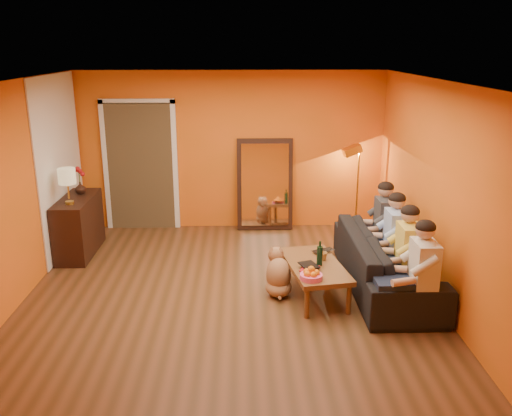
{
  "coord_description": "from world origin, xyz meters",
  "views": [
    {
      "loc": [
        0.19,
        -6.07,
        3.0
      ],
      "look_at": [
        0.35,
        0.5,
        1.0
      ],
      "focal_mm": 38.0,
      "sensor_mm": 36.0,
      "label": 1
    }
  ],
  "objects_px": {
    "wine_bottle": "(320,253)",
    "vase": "(80,188)",
    "person_mid_left": "(408,255)",
    "tumbler": "(323,256)",
    "coffee_table": "(314,279)",
    "mirror_frame": "(265,184)",
    "sideboard": "(79,226)",
    "floor_lamp": "(357,191)",
    "sofa": "(386,261)",
    "person_far_left": "(423,274)",
    "dog": "(279,271)",
    "person_far_right": "(385,225)",
    "table_lamp": "(68,186)",
    "person_mid_right": "(395,239)",
    "laptop": "(325,252)"
  },
  "relations": [
    {
      "from": "sideboard",
      "to": "person_far_right",
      "type": "height_order",
      "value": "person_far_right"
    },
    {
      "from": "person_mid_left",
      "to": "laptop",
      "type": "bearing_deg",
      "value": 147.55
    },
    {
      "from": "wine_bottle",
      "to": "tumbler",
      "type": "bearing_deg",
      "value": 67.62
    },
    {
      "from": "mirror_frame",
      "to": "tumbler",
      "type": "distance_m",
      "value": 2.56
    },
    {
      "from": "mirror_frame",
      "to": "person_far_left",
      "type": "distance_m",
      "value": 3.71
    },
    {
      "from": "wine_bottle",
      "to": "vase",
      "type": "height_order",
      "value": "vase"
    },
    {
      "from": "wine_bottle",
      "to": "sofa",
      "type": "bearing_deg",
      "value": 17.57
    },
    {
      "from": "sideboard",
      "to": "vase",
      "type": "height_order",
      "value": "vase"
    },
    {
      "from": "coffee_table",
      "to": "mirror_frame",
      "type": "bearing_deg",
      "value": 91.61
    },
    {
      "from": "mirror_frame",
      "to": "sofa",
      "type": "relative_size",
      "value": 0.63
    },
    {
      "from": "vase",
      "to": "laptop",
      "type": "bearing_deg",
      "value": -21.95
    },
    {
      "from": "sofa",
      "to": "person_mid_right",
      "type": "xyz_separation_m",
      "value": [
        0.13,
        0.1,
        0.26
      ]
    },
    {
      "from": "sideboard",
      "to": "tumbler",
      "type": "xyz_separation_m",
      "value": [
        3.42,
        -1.38,
        0.04
      ]
    },
    {
      "from": "floor_lamp",
      "to": "sofa",
      "type": "bearing_deg",
      "value": -98.51
    },
    {
      "from": "sofa",
      "to": "dog",
      "type": "xyz_separation_m",
      "value": [
        -1.38,
        -0.18,
        -0.05
      ]
    },
    {
      "from": "table_lamp",
      "to": "laptop",
      "type": "bearing_deg",
      "value": -13.76
    },
    {
      "from": "person_mid_left",
      "to": "tumbler",
      "type": "distance_m",
      "value": 1.02
    },
    {
      "from": "sofa",
      "to": "floor_lamp",
      "type": "height_order",
      "value": "floor_lamp"
    },
    {
      "from": "table_lamp",
      "to": "floor_lamp",
      "type": "height_order",
      "value": "floor_lamp"
    },
    {
      "from": "tumbler",
      "to": "sideboard",
      "type": "bearing_deg",
      "value": 157.99
    },
    {
      "from": "person_far_right",
      "to": "table_lamp",
      "type": "bearing_deg",
      "value": 175.83
    },
    {
      "from": "person_far_left",
      "to": "person_mid_right",
      "type": "bearing_deg",
      "value": 90.0
    },
    {
      "from": "table_lamp",
      "to": "wine_bottle",
      "type": "height_order",
      "value": "table_lamp"
    },
    {
      "from": "sofa",
      "to": "wine_bottle",
      "type": "bearing_deg",
      "value": 107.57
    },
    {
      "from": "dog",
      "to": "mirror_frame",
      "type": "bearing_deg",
      "value": 77.67
    },
    {
      "from": "person_mid_left",
      "to": "laptop",
      "type": "relative_size",
      "value": 4.1
    },
    {
      "from": "person_far_left",
      "to": "vase",
      "type": "relative_size",
      "value": 7.02
    },
    {
      "from": "dog",
      "to": "person_far_left",
      "type": "relative_size",
      "value": 0.49
    },
    {
      "from": "person_mid_right",
      "to": "tumbler",
      "type": "relative_size",
      "value": 11.56
    },
    {
      "from": "floor_lamp",
      "to": "vase",
      "type": "height_order",
      "value": "floor_lamp"
    },
    {
      "from": "person_far_right",
      "to": "tumbler",
      "type": "distance_m",
      "value": 1.23
    },
    {
      "from": "mirror_frame",
      "to": "sideboard",
      "type": "relative_size",
      "value": 1.29
    },
    {
      "from": "laptop",
      "to": "person_mid_left",
      "type": "bearing_deg",
      "value": -58.44
    },
    {
      "from": "floor_lamp",
      "to": "person_mid_left",
      "type": "height_order",
      "value": "floor_lamp"
    },
    {
      "from": "sofa",
      "to": "person_far_right",
      "type": "height_order",
      "value": "person_far_right"
    },
    {
      "from": "table_lamp",
      "to": "tumbler",
      "type": "relative_size",
      "value": 4.83
    },
    {
      "from": "floor_lamp",
      "to": "person_mid_left",
      "type": "distance_m",
      "value": 2.52
    },
    {
      "from": "wine_bottle",
      "to": "person_mid_right",
      "type": "bearing_deg",
      "value": 20.51
    },
    {
      "from": "mirror_frame",
      "to": "tumbler",
      "type": "height_order",
      "value": "mirror_frame"
    },
    {
      "from": "person_mid_right",
      "to": "vase",
      "type": "xyz_separation_m",
      "value": [
        -4.37,
        1.42,
        0.33
      ]
    },
    {
      "from": "table_lamp",
      "to": "coffee_table",
      "type": "xyz_separation_m",
      "value": [
        3.3,
        -1.2,
        -0.9
      ]
    },
    {
      "from": "person_far_left",
      "to": "person_mid_left",
      "type": "height_order",
      "value": "same"
    },
    {
      "from": "mirror_frame",
      "to": "person_mid_right",
      "type": "relative_size",
      "value": 1.25
    },
    {
      "from": "person_far_right",
      "to": "person_mid_left",
      "type": "bearing_deg",
      "value": -90.0
    },
    {
      "from": "sofa",
      "to": "vase",
      "type": "relative_size",
      "value": 13.79
    },
    {
      "from": "person_far_left",
      "to": "person_far_right",
      "type": "distance_m",
      "value": 1.65
    },
    {
      "from": "floor_lamp",
      "to": "wine_bottle",
      "type": "xyz_separation_m",
      "value": [
        -0.93,
        -2.35,
        -0.14
      ]
    },
    {
      "from": "person_mid_right",
      "to": "vase",
      "type": "distance_m",
      "value": 4.61
    },
    {
      "from": "person_far_left",
      "to": "vase",
      "type": "distance_m",
      "value": 5.05
    },
    {
      "from": "mirror_frame",
      "to": "person_far_left",
      "type": "bearing_deg",
      "value": -64.74
    }
  ]
}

